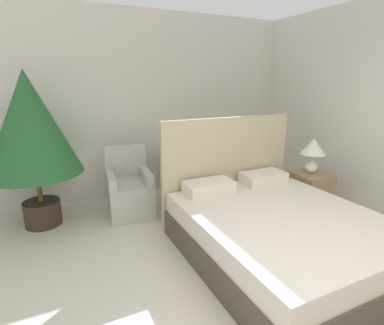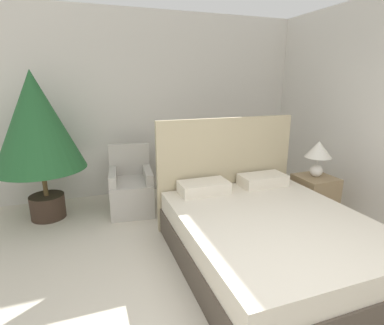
{
  "view_description": "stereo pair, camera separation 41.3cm",
  "coord_description": "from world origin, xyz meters",
  "px_view_note": "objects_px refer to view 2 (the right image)",
  "views": [
    {
      "loc": [
        -1.53,
        -0.96,
        1.85
      ],
      "look_at": [
        0.19,
        2.64,
        0.75
      ],
      "focal_mm": 28.0,
      "sensor_mm": 36.0,
      "label": 1
    },
    {
      "loc": [
        -1.15,
        -1.12,
        1.85
      ],
      "look_at": [
        0.19,
        2.64,
        0.75
      ],
      "focal_mm": 28.0,
      "sensor_mm": 36.0,
      "label": 2
    }
  ],
  "objects_px": {
    "armchair_near_window_left": "(131,191)",
    "potted_palm": "(37,125)",
    "nightstand": "(314,196)",
    "table_lamp": "(318,153)",
    "bed": "(267,234)",
    "armchair_near_window_right": "(191,184)"
  },
  "relations": [
    {
      "from": "table_lamp",
      "to": "bed",
      "type": "bearing_deg",
      "value": -149.28
    },
    {
      "from": "nightstand",
      "to": "armchair_near_window_right",
      "type": "bearing_deg",
      "value": 144.74
    },
    {
      "from": "armchair_near_window_right",
      "to": "potted_palm",
      "type": "bearing_deg",
      "value": 178.92
    },
    {
      "from": "potted_palm",
      "to": "table_lamp",
      "type": "height_order",
      "value": "potted_palm"
    },
    {
      "from": "bed",
      "to": "potted_palm",
      "type": "distance_m",
      "value": 3.12
    },
    {
      "from": "bed",
      "to": "armchair_near_window_right",
      "type": "bearing_deg",
      "value": 97.13
    },
    {
      "from": "bed",
      "to": "armchair_near_window_right",
      "type": "relative_size",
      "value": 2.34
    },
    {
      "from": "armchair_near_window_right",
      "to": "potted_palm",
      "type": "distance_m",
      "value": 2.29
    },
    {
      "from": "bed",
      "to": "table_lamp",
      "type": "distance_m",
      "value": 1.56
    },
    {
      "from": "bed",
      "to": "potted_palm",
      "type": "relative_size",
      "value": 1.1
    },
    {
      "from": "armchair_near_window_left",
      "to": "potted_palm",
      "type": "distance_m",
      "value": 1.52
    },
    {
      "from": "nightstand",
      "to": "armchair_near_window_left",
      "type": "bearing_deg",
      "value": 156.62
    },
    {
      "from": "table_lamp",
      "to": "potted_palm",
      "type": "bearing_deg",
      "value": 161.7
    },
    {
      "from": "armchair_near_window_left",
      "to": "table_lamp",
      "type": "bearing_deg",
      "value": -16.81
    },
    {
      "from": "bed",
      "to": "armchair_near_window_left",
      "type": "distance_m",
      "value": 2.09
    },
    {
      "from": "bed",
      "to": "armchair_near_window_right",
      "type": "distance_m",
      "value": 1.76
    },
    {
      "from": "armchair_near_window_left",
      "to": "armchair_near_window_right",
      "type": "bearing_deg",
      "value": 6.31
    },
    {
      "from": "potted_palm",
      "to": "nightstand",
      "type": "bearing_deg",
      "value": -18.49
    },
    {
      "from": "potted_palm",
      "to": "nightstand",
      "type": "relative_size",
      "value": 3.47
    },
    {
      "from": "potted_palm",
      "to": "armchair_near_window_right",
      "type": "bearing_deg",
      "value": -4.07
    },
    {
      "from": "bed",
      "to": "table_lamp",
      "type": "height_order",
      "value": "bed"
    },
    {
      "from": "armchair_near_window_left",
      "to": "nightstand",
      "type": "distance_m",
      "value": 2.59
    }
  ]
}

